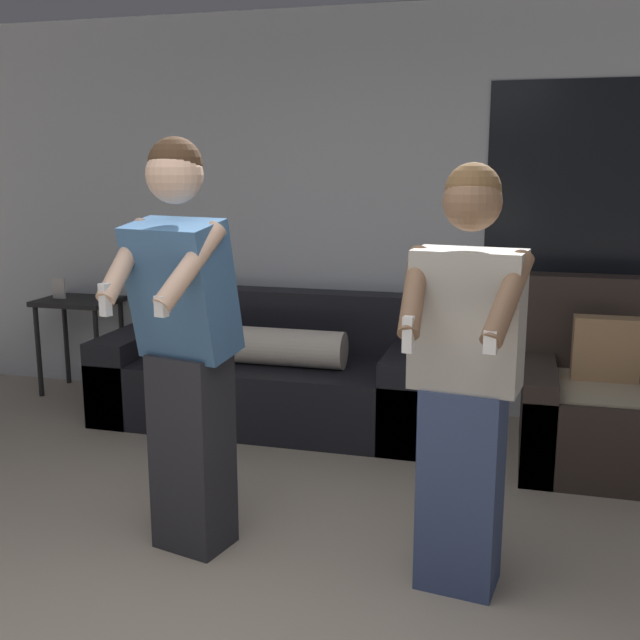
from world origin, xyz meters
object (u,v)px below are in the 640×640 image
object	(u,v)px
armchair	(601,405)
couch	(269,376)
side_table	(79,314)
person_right	(465,381)
person_left	(185,345)

from	to	relation	value
armchair	couch	bearing A→B (deg)	174.38
couch	armchair	xyz separation A→B (m)	(2.07, -0.20, 0.04)
couch	side_table	xyz separation A→B (m)	(-1.56, 0.22, 0.30)
couch	side_table	bearing A→B (deg)	172.13
armchair	person_right	xyz separation A→B (m)	(-0.68, -1.53, 0.53)
side_table	person_left	xyz separation A→B (m)	(1.78, -1.95, 0.33)
person_right	armchair	bearing A→B (deg)	66.10
side_table	person_left	world-z (taller)	person_left
couch	person_left	world-z (taller)	person_left
armchair	person_right	bearing A→B (deg)	-113.90
armchair	person_right	distance (m)	1.75
couch	side_table	distance (m)	1.60
couch	person_left	distance (m)	1.86
couch	side_table	size ratio (longest dim) A/B	2.54
couch	person_right	xyz separation A→B (m)	(1.40, -1.73, 0.56)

